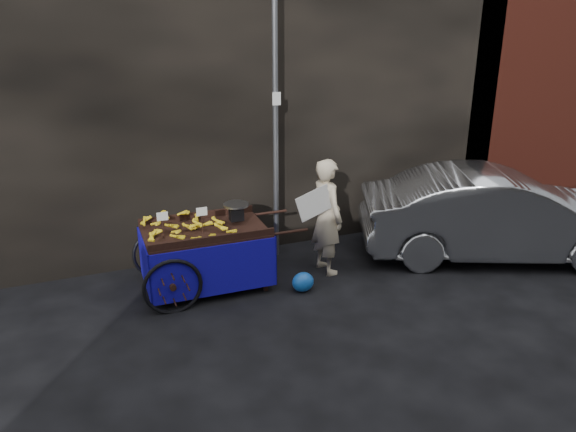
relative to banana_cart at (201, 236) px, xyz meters
name	(u,v)px	position (x,y,z in m)	size (l,w,h in m)	color
ground	(290,294)	(1.02, -0.63, -0.75)	(80.00, 80.00, 0.00)	black
building_wall	(252,81)	(1.41, 1.97, 1.75)	(13.50, 2.00, 5.00)	black
street_pole	(276,126)	(1.32, 0.67, 1.26)	(0.12, 0.10, 4.00)	slate
banana_cart	(201,236)	(0.00, 0.00, 0.00)	(2.25, 1.15, 1.22)	black
vendor	(327,216)	(1.77, -0.15, 0.09)	(0.80, 0.66, 1.67)	beige
plastic_bag	(303,282)	(1.21, -0.62, -0.61)	(0.30, 0.24, 0.27)	blue
parked_car	(498,215)	(4.40, -0.63, -0.08)	(1.42, 4.06, 1.34)	silver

